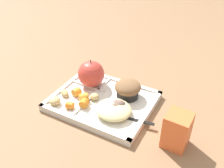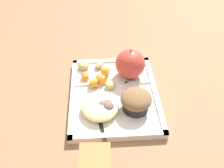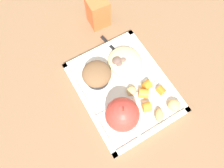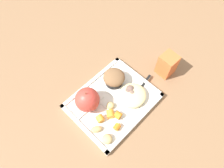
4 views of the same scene
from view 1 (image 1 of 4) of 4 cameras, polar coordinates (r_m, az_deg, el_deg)
The scene contains 17 objects.
ground at distance 0.78m, azimuth -2.12°, elevation -4.50°, with size 6.00×6.00×0.00m, color #846042.
lunch_tray at distance 0.78m, azimuth -2.17°, elevation -3.99°, with size 0.30×0.25×0.02m.
green_apple at distance 0.82m, azimuth -4.83°, elevation 2.34°, with size 0.09×0.09×0.10m.
bran_muffin at distance 0.77m, azimuth 3.64°, elevation -1.14°, with size 0.08×0.08×0.06m.
carrot_slice_tilted at distance 0.75m, azimuth -9.67°, elevation -4.89°, with size 0.02×0.02×0.02m, color orange.
carrot_slice_small at distance 0.74m, azimuth -6.48°, elevation -4.43°, with size 0.03×0.03×0.02m, color orange.
carrot_slice_near_corner at distance 0.79m, azimuth -8.18°, elevation -1.84°, with size 0.03×0.03×0.02m, color orange.
carrot_slice_large at distance 0.77m, azimuth -6.53°, elevation -3.14°, with size 0.03×0.03×0.03m, color orange.
potato_chunk_large at distance 0.80m, azimuth -10.87°, elevation -2.01°, with size 0.04×0.02×0.02m, color tan.
potato_chunk_corner at distance 0.77m, azimuth -4.06°, elevation -2.92°, with size 0.03×0.03×0.02m, color tan.
potato_chunk_browned at distance 0.77m, azimuth -13.05°, elevation -3.81°, with size 0.04×0.03×0.02m, color tan.
egg_noodle_pile at distance 0.71m, azimuth 0.33°, elevation -5.88°, with size 0.11×0.10×0.03m, color beige.
meatball_back at distance 0.72m, azimuth 1.88°, elevation -5.07°, with size 0.04×0.04×0.04m, color brown.
meatball_side at distance 0.73m, azimuth 1.05°, elevation -4.92°, with size 0.03×0.03×0.03m, color brown.
meatball_center at distance 0.72m, azimuth 0.74°, elevation -5.62°, with size 0.03×0.03×0.03m, color #755B4C.
plastic_fork at distance 0.71m, azimuth 3.23°, elevation -7.80°, with size 0.15×0.04×0.00m.
milk_carton at distance 0.65m, azimuth 14.71°, elevation -10.27°, with size 0.06×0.06×0.10m, color orange.
Camera 1 is at (0.32, -0.52, 0.49)m, focal length 39.74 mm.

